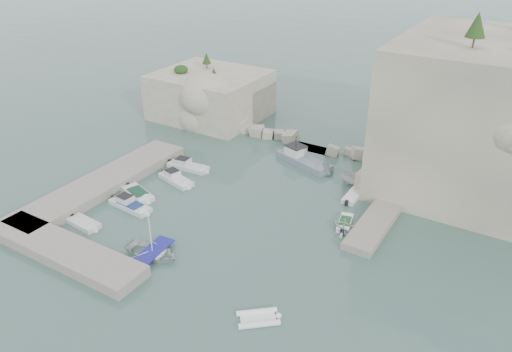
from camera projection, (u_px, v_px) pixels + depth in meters
The scene contains 21 objects.
ground at pixel (226, 224), 52.35m from camera, with size 400.00×400.00×0.00m, color #43655D.
cliff_terrace at pixel (401, 175), 59.37m from camera, with size 8.00×10.00×2.50m, color beige.
outcrop_west at pixel (211, 95), 78.82m from camera, with size 16.00×14.00×7.00m, color beige.
quay_west at pixel (103, 183), 59.17m from camera, with size 5.00×24.00×1.10m, color #9E9689.
quay_south at pixel (65, 251), 47.26m from camera, with size 18.00×4.00×1.10m, color #9E9689.
ledge_east at pixel (383, 213), 53.49m from camera, with size 3.00×16.00×0.80m, color #9E9689.
breakwater at pixel (310, 143), 69.10m from camera, with size 28.00×3.00×1.40m, color beige.
motorboat_a at pixel (188, 169), 63.72m from camera, with size 6.04×1.80×1.40m, color silver, non-canonical shape.
motorboat_b at pixel (176, 182), 60.61m from camera, with size 5.52×1.81×1.40m, color silver, non-canonical shape.
motorboat_c at pixel (138, 196), 57.59m from camera, with size 5.13×1.87×0.70m, color silver, non-canonical shape.
motorboat_d at pixel (131, 208), 55.20m from camera, with size 5.83×1.73×1.40m, color silver, non-canonical shape.
motorboat_e at pixel (84, 226), 52.07m from camera, with size 4.14×1.69×0.70m, color silver, non-canonical shape.
rowboat at pixel (153, 256), 47.50m from camera, with size 3.88×5.43×1.12m, color silver.
inflatable_dinghy at pixel (258, 320), 39.98m from camera, with size 3.67×1.78×0.44m, color white, non-canonical shape.
tender_east_a at pixel (345, 232), 51.03m from camera, with size 2.70×3.13×1.65m, color silver.
tender_east_b at pixel (345, 225), 52.10m from camera, with size 3.74×1.28×0.70m, color white, non-canonical shape.
tender_east_c at pixel (353, 198), 57.18m from camera, with size 4.31×1.39×0.70m, color white, non-canonical shape.
tender_east_d at pixel (359, 186), 59.75m from camera, with size 1.72×4.57×1.77m, color silver.
work_boat at pixel (304, 164), 64.89m from camera, with size 8.75×2.59×2.20m, color slate, non-canonical shape.
rowboat_mast at pixel (150, 232), 46.26m from camera, with size 0.10×0.10×4.20m, color white.
vegetation at pixel (484, 27), 54.21m from camera, with size 53.48×13.88×13.40m.
Camera 1 is at (25.57, -35.91, 28.85)m, focal length 35.00 mm.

